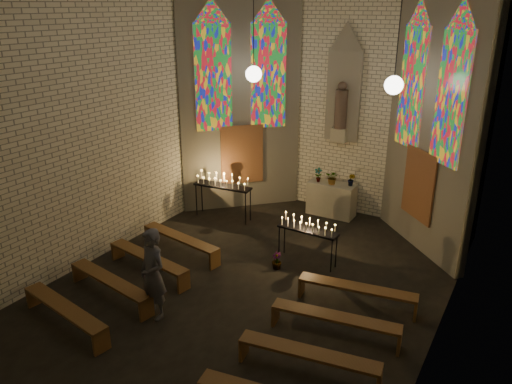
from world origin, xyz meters
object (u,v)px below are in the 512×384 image
(altar, at_px, (331,199))
(votive_stand_right, at_px, (308,227))
(aisle_flower_pot, at_px, (277,261))
(votive_stand_left, at_px, (223,183))
(visitor, at_px, (153,274))

(altar, distance_m, votive_stand_right, 3.16)
(aisle_flower_pot, bearing_deg, votive_stand_left, 146.29)
(altar, relative_size, votive_stand_right, 0.93)
(votive_stand_left, xyz_separation_m, visitor, (1.58, -4.81, -0.14))
(votive_stand_left, relative_size, visitor, 0.93)
(aisle_flower_pot, relative_size, visitor, 0.22)
(votive_stand_left, height_order, visitor, visitor)
(votive_stand_left, bearing_deg, altar, 28.95)
(altar, height_order, votive_stand_left, votive_stand_left)
(visitor, bearing_deg, aisle_flower_pot, 83.31)
(altar, xyz_separation_m, votive_stand_right, (0.63, -3.06, 0.45))
(altar, relative_size, visitor, 0.73)
(altar, bearing_deg, aisle_flower_pot, -87.80)
(altar, bearing_deg, visitor, -99.25)
(aisle_flower_pot, distance_m, visitor, 3.27)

